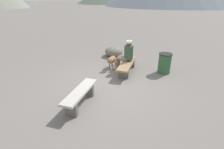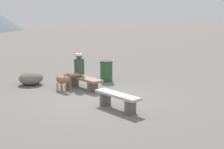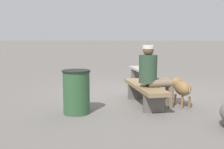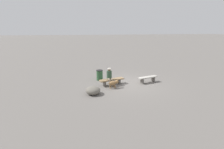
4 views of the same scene
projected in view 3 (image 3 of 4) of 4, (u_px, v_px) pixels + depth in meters
name	position (u px, v px, depth m)	size (l,w,h in m)	color
ground	(141.00, 93.00, 7.03)	(210.00, 210.00, 0.06)	slate
bench_left	(141.00, 73.00, 8.38)	(1.59, 0.71, 0.46)	#605B56
bench_right	(145.00, 90.00, 5.67)	(1.88, 0.84, 0.43)	#605B56
seated_person	(152.00, 72.00, 5.43)	(0.42, 0.69, 1.26)	#2D4733
dog	(181.00, 87.00, 5.60)	(0.78, 0.39, 0.55)	olive
trash_bin	(76.00, 92.00, 5.02)	(0.52, 0.52, 0.81)	#2D5633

